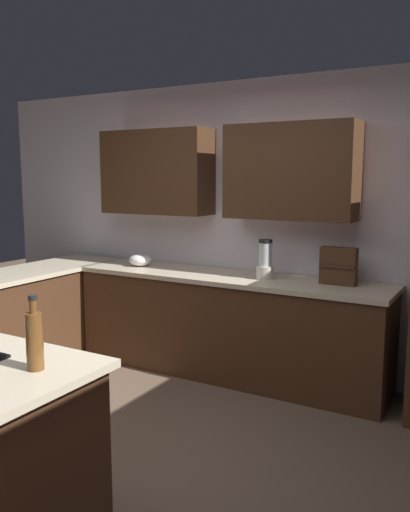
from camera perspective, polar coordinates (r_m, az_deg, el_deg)
ground_plane at (r=3.53m, az=-10.08°, el=-21.37°), size 14.00×14.00×0.00m
wall_back at (r=4.84m, az=4.48°, el=4.74°), size 6.00×0.44×2.60m
lower_cabinets_back at (r=4.74m, az=2.39°, el=-7.66°), size 2.80×0.60×0.86m
countertop_back at (r=4.64m, az=2.43°, el=-2.32°), size 2.84×0.64×0.04m
blender at (r=4.47m, az=6.48°, el=-0.65°), size 0.15×0.15×0.33m
mixing_bowl at (r=5.13m, az=-6.96°, el=-0.42°), size 0.22×0.22×0.12m
spice_rack at (r=4.34m, az=14.14°, el=-1.05°), size 0.28×0.11×0.30m
second_bottle at (r=2.49m, az=-17.84°, el=-8.51°), size 0.08×0.08×0.34m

